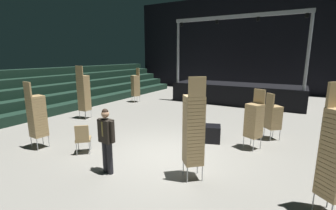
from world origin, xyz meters
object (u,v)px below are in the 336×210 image
Objects in this scene: man_with_tie at (106,137)px; loose_chair_near_man at (83,137)px; equipment_road_case at (207,133)px; chair_stack_rear_left at (37,115)px; chair_stack_front_left at (194,129)px; stage_riser at (237,92)px; chair_stack_front_right at (273,116)px; chair_stack_rear_right at (84,93)px; chair_stack_mid_left at (254,120)px; chair_stack_mid_centre at (136,85)px.

man_with_tie reaches higher than loose_chair_near_man.
loose_chair_near_man reaches higher than equipment_road_case.
chair_stack_front_left is at bearing 12.26° from chair_stack_rear_left.
stage_riser is at bearing 36.26° from loose_chair_near_man.
chair_stack_rear_right is at bearing -122.95° from chair_stack_front_right.
chair_stack_front_left is at bearing -82.35° from stage_riser.
loose_chair_near_man is at bearing -10.89° from man_with_tie.
chair_stack_rear_right is at bearing 121.22° from chair_stack_rear_left.
chair_stack_mid_left reaches higher than loose_chair_near_man.
chair_stack_mid_centre is (-8.23, 4.58, 0.13)m from chair_stack_mid_left.
chair_stack_rear_right is (-1.66, 3.39, 0.17)m from chair_stack_rear_left.
chair_stack_front_left is 2.93m from chair_stack_mid_left.
chair_stack_front_left reaches higher than loose_chair_near_man.
stage_riser is 4.66× the size of chair_stack_front_right.
loose_chair_near_man is (-3.60, -0.27, -0.75)m from chair_stack_front_left.
man_with_tie is 3.85m from equipment_road_case.
stage_riser is 7.91m from chair_stack_mid_left.
chair_stack_front_right is at bearing 30.25° from chair_stack_front_left.
stage_riser is at bearing -45.65° from chair_stack_mid_left.
chair_stack_front_right reaches higher than equipment_road_case.
loose_chair_near_man is (1.65, 0.38, -0.58)m from chair_stack_rear_left.
stage_riser reaches higher than chair_stack_rear_right.
chair_stack_mid_left is 9.42m from chair_stack_mid_centre.
equipment_road_case is (-1.99, -1.37, -0.57)m from chair_stack_front_right.
man_with_tie is 2.23m from chair_stack_front_left.
chair_stack_rear_right is (0.38, -4.60, 0.17)m from chair_stack_mid_centre.
equipment_road_case is at bearing 170.51° from chair_stack_mid_centre.
chair_stack_front_left is 5.29m from chair_stack_rear_left.
man_with_tie is at bearing 2.03° from chair_stack_rear_left.
chair_stack_rear_right reaches higher than chair_stack_mid_centre.
chair_stack_rear_right is 6.39m from equipment_road_case.
loose_chair_near_man is at bearing -48.92° from chair_stack_rear_right.
chair_stack_rear_left reaches higher than loose_chair_near_man.
equipment_road_case is (1.46, 3.49, -0.68)m from man_with_tie.
man_with_tie is 1.70m from loose_chair_near_man.
chair_stack_front_left is 1.50× the size of chair_stack_front_right.
stage_riser reaches higher than chair_stack_front_right.
chair_stack_front_right is at bearing -1.22° from loose_chair_near_man.
chair_stack_rear_left is (-6.64, -4.68, 0.25)m from chair_stack_front_right.
man_with_tie is at bearing 77.29° from chair_stack_mid_left.
chair_stack_front_left is 1.15× the size of chair_stack_mid_centre.
stage_riser is 6.87m from chair_stack_front_right.
chair_stack_rear_left is (-3.20, 0.17, 0.14)m from man_with_tie.
chair_stack_front_left reaches higher than man_with_tie.
chair_stack_front_left is 1.30× the size of chair_stack_mid_left.
chair_stack_front_left is at bearing -28.25° from chair_stack_rear_right.
equipment_road_case is at bearing -7.28° from chair_stack_rear_right.
chair_stack_mid_centre is at bearing -153.21° from stage_riser.
man_with_tie is 9.69m from chair_stack_mid_centre.
chair_stack_rear_right is 2.71× the size of loose_chair_near_man.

